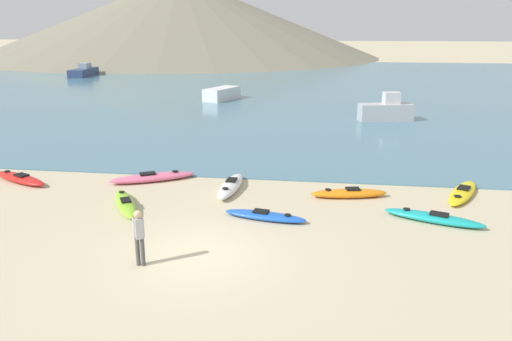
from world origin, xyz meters
TOP-DOWN VIEW (x-y plane):
  - ground_plane at (0.00, 0.00)m, footprint 400.00×400.00m
  - bay_water at (0.00, 42.22)m, footprint 160.00×70.00m
  - far_hill_left at (-26.22, 89.28)m, footprint 79.08×79.08m
  - far_hill_midleft at (-20.13, 94.38)m, footprint 41.59×41.59m
  - kayak_on_sand_0 at (-3.55, 6.43)m, footprint 3.43×2.27m
  - kayak_on_sand_1 at (-8.92, 5.59)m, footprint 3.21×2.04m
  - kayak_on_sand_2 at (8.68, 6.31)m, footprint 2.08×3.36m
  - kayak_on_sand_3 at (7.08, 3.44)m, footprint 3.23×1.73m
  - kayak_on_sand_4 at (4.42, 5.52)m, footprint 2.94×1.17m
  - kayak_on_sand_5 at (-3.44, 3.31)m, footprint 2.03×2.91m
  - kayak_on_sand_6 at (-0.12, 5.73)m, footprint 0.81×3.19m
  - kayak_on_sand_7 at (1.58, 2.90)m, footprint 2.89×1.14m
  - person_near_foreground at (-1.32, -0.83)m, footprint 0.32×0.28m
  - moored_boat_0 at (7.43, 21.49)m, footprint 3.67×1.94m
  - moored_boat_1 at (-26.78, 47.29)m, footprint 2.43×6.00m
  - moored_boat_2 at (-5.40, 29.39)m, footprint 2.76×3.99m

SIDE VIEW (x-z plane):
  - ground_plane at x=0.00m, z-range 0.00..0.00m
  - bay_water at x=0.00m, z-range 0.00..0.06m
  - kayak_on_sand_2 at x=8.68m, z-range -0.02..0.28m
  - kayak_on_sand_7 at x=1.58m, z-range -0.02..0.28m
  - kayak_on_sand_3 at x=7.08m, z-range -0.02..0.32m
  - kayak_on_sand_1 at x=-8.92m, z-range -0.02..0.33m
  - kayak_on_sand_5 at x=-3.44m, z-range -0.02..0.34m
  - kayak_on_sand_4 at x=4.42m, z-range -0.02..0.35m
  - kayak_on_sand_0 at x=-3.55m, z-range -0.02..0.36m
  - kayak_on_sand_6 at x=-0.12m, z-range -0.02..0.38m
  - moored_boat_2 at x=-5.40m, z-range 0.06..1.08m
  - moored_boat_1 at x=-26.78m, z-range -0.18..1.39m
  - moored_boat_0 at x=7.43m, z-range -0.22..1.66m
  - person_near_foreground at x=-1.32m, z-range 0.11..1.69m
  - far_hill_midleft at x=-20.13m, z-range 0.00..8.83m
  - far_hill_left at x=-26.22m, z-range 0.00..15.55m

